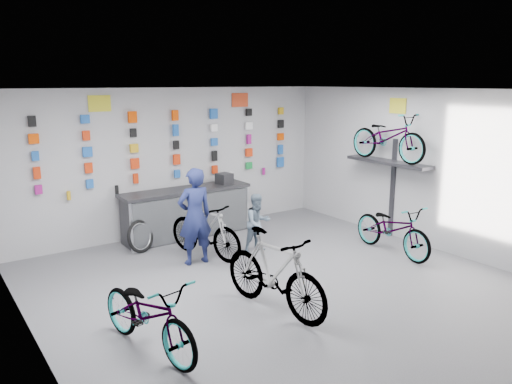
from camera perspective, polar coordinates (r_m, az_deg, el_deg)
floor at (r=7.63m, az=4.76°, el=-11.65°), size 8.00×8.00×0.00m
ceiling at (r=6.96m, az=5.21°, el=11.51°), size 8.00×8.00×0.00m
wall_back at (r=10.47m, az=-9.22°, el=3.48°), size 7.00×0.00×7.00m
wall_left at (r=5.65m, az=-23.54°, el=-5.18°), size 0.00×8.00×8.00m
wall_right at (r=9.73m, az=21.01°, el=2.12°), size 0.00×8.00×8.00m
counter at (r=10.28m, az=-7.90°, el=-2.43°), size 2.70×0.66×1.00m
merch_wall at (r=10.39m, az=-8.83°, el=5.14°), size 5.57×0.08×1.56m
wall_bracket at (r=10.31m, az=14.96°, el=2.87°), size 0.39×1.90×2.00m
sign_left at (r=9.78m, az=-17.45°, el=9.63°), size 0.42×0.02×0.30m
sign_right at (r=11.12m, az=-1.84°, el=10.47°), size 0.42×0.02×0.30m
sign_side at (r=10.31m, az=15.88°, el=9.45°), size 0.02×0.40×0.30m
bike_left at (r=6.11m, az=-12.17°, el=-13.45°), size 0.96×1.88×0.94m
bike_center at (r=6.90m, az=2.10°, el=-9.14°), size 0.79×1.96×1.14m
bike_right at (r=9.53m, az=15.35°, el=-4.04°), size 0.76×1.85×0.95m
bike_service at (r=9.04m, az=-5.85°, el=-4.29°), size 0.95×1.78×1.03m
bike_wall at (r=10.17m, az=14.86°, el=6.10°), size 0.63×1.80×0.95m
clerk at (r=8.66m, az=-7.01°, el=-2.77°), size 0.64×0.44×1.70m
customer at (r=9.26m, az=0.20°, el=-3.56°), size 0.54×0.42×1.10m
spare_wheel at (r=9.55m, az=-13.07°, el=-4.96°), size 0.65×0.41×0.62m
register at (r=10.58m, az=-3.64°, el=1.56°), size 0.33×0.34×0.22m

